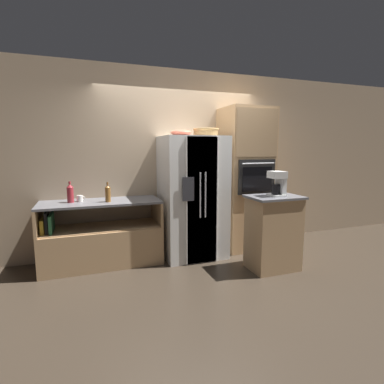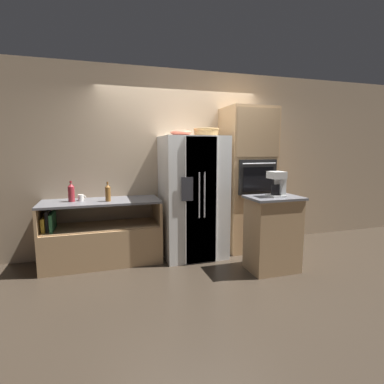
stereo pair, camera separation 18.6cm
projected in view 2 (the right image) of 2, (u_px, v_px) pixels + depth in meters
name	position (u px, v px, depth m)	size (l,w,h in m)	color
ground_plane	(189.00, 256.00, 4.50)	(20.00, 20.00, 0.00)	#382D23
wall_back	(180.00, 162.00, 4.75)	(12.00, 0.06, 2.80)	tan
counter_left	(102.00, 241.00, 4.21)	(1.60, 0.64, 0.89)	tan
refrigerator	(193.00, 197.00, 4.44)	(0.90, 0.81, 1.78)	white
wall_oven	(247.00, 179.00, 4.74)	(0.74, 0.71, 2.23)	tan
island_counter	(273.00, 234.00, 3.93)	(0.69, 0.49, 0.99)	tan
wicker_basket	(206.00, 132.00, 4.31)	(0.38, 0.38, 0.11)	tan
fruit_bowl	(181.00, 133.00, 4.19)	(0.30, 0.30, 0.08)	#DB664C
bottle_tall	(71.00, 192.00, 4.03)	(0.08, 0.08, 0.28)	maroon
bottle_short	(108.00, 193.00, 4.06)	(0.07, 0.07, 0.27)	brown
mug	(81.00, 198.00, 4.11)	(0.11, 0.08, 0.09)	silver
coffee_maker	(278.00, 183.00, 3.83)	(0.18, 0.20, 0.32)	white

